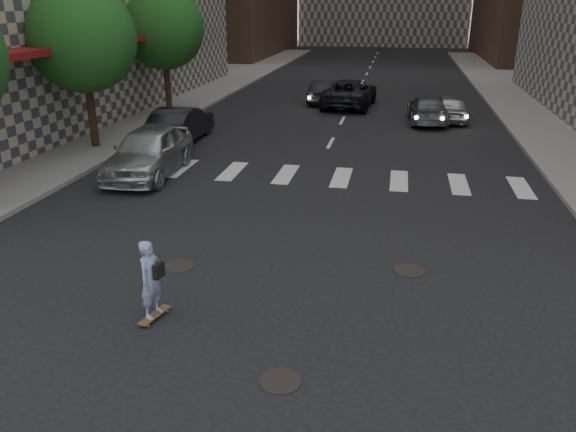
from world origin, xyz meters
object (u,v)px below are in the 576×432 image
at_px(traffic_car_a, 180,124).
at_px(silver_sedan, 149,151).
at_px(skateboarder, 151,279).
at_px(traffic_car_c, 350,93).
at_px(traffic_car_d, 450,107).
at_px(traffic_car_e, 325,92).
at_px(traffic_car_b, 428,109).
at_px(tree_c, 165,24).
at_px(tree_b, 85,33).

bearing_deg(traffic_car_a, silver_sedan, 97.46).
relative_size(skateboarder, traffic_car_c, 0.29).
bearing_deg(traffic_car_d, traffic_car_e, -31.06).
height_order(traffic_car_a, traffic_car_b, traffic_car_a).
xyz_separation_m(traffic_car_a, traffic_car_c, (6.47, 10.13, 0.02)).
bearing_deg(traffic_car_a, tree_c, -65.42).
xyz_separation_m(tree_b, tree_c, (0.00, 8.00, 0.00)).
bearing_deg(traffic_car_e, skateboarder, 92.46).
relative_size(tree_c, silver_sedan, 1.31).
relative_size(tree_b, traffic_car_d, 1.65).
height_order(tree_b, traffic_car_a, tree_b).
height_order(skateboarder, traffic_car_d, skateboarder).
bearing_deg(traffic_car_e, tree_b, 61.10).
relative_size(silver_sedan, traffic_car_a, 1.08).
height_order(tree_c, silver_sedan, tree_c).
bearing_deg(skateboarder, traffic_car_b, 87.90).
bearing_deg(traffic_car_e, silver_sedan, 77.91).
bearing_deg(traffic_car_d, traffic_car_a, 29.00).
bearing_deg(traffic_car_e, traffic_car_b, 144.11).
bearing_deg(silver_sedan, traffic_car_a, 95.56).
bearing_deg(tree_c, tree_b, -90.00).
xyz_separation_m(skateboarder, traffic_car_e, (0.01, 25.07, -0.20)).
bearing_deg(tree_b, traffic_car_e, 58.61).
bearing_deg(tree_c, silver_sedan, -71.53).
distance_m(skateboarder, silver_sedan, 10.01).
xyz_separation_m(traffic_car_a, traffic_car_b, (10.77, 6.34, -0.10)).
distance_m(tree_b, traffic_car_a, 5.22).
bearing_deg(traffic_car_e, tree_c, 34.27).
distance_m(tree_c, skateboarder, 22.00).
distance_m(tree_b, tree_c, 8.00).
bearing_deg(traffic_car_e, traffic_car_a, 68.50).
bearing_deg(skateboarder, silver_sedan, 128.39).
distance_m(skateboarder, traffic_car_b, 21.24).
xyz_separation_m(tree_b, silver_sedan, (3.70, -3.08, -3.79)).
distance_m(skateboarder, traffic_car_e, 25.07).
xyz_separation_m(silver_sedan, traffic_car_e, (4.15, 15.95, -0.19)).
bearing_deg(tree_c, traffic_car_d, 3.32).
xyz_separation_m(tree_b, traffic_car_b, (13.73, 8.21, -3.98)).
bearing_deg(skateboarder, tree_c, 125.20).
distance_m(traffic_car_c, traffic_car_e, 1.80).
bearing_deg(tree_b, traffic_car_a, 32.24).
height_order(traffic_car_b, traffic_car_c, traffic_car_c).
relative_size(silver_sedan, traffic_car_b, 1.09).
height_order(traffic_car_b, traffic_car_e, traffic_car_e).
relative_size(skateboarder, silver_sedan, 0.33).
xyz_separation_m(tree_b, skateboarder, (7.84, -12.20, -3.78)).
bearing_deg(traffic_car_a, traffic_car_c, -123.68).
relative_size(traffic_car_d, traffic_car_e, 0.98).
distance_m(traffic_car_b, traffic_car_d, 1.32).
relative_size(tree_b, silver_sedan, 1.31).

